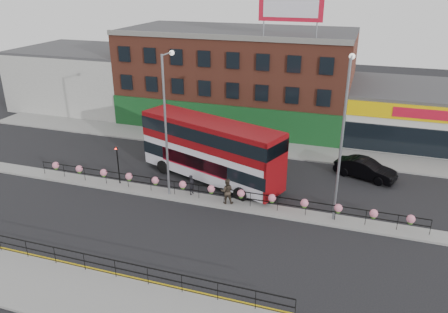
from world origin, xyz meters
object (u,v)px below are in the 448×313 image
(lamp_column_east, at_px, (343,128))
(double_decker_bus, at_px, (211,145))
(pedestrian_b, at_px, (227,191))
(car, at_px, (365,169))
(pedestrian_a, at_px, (192,185))
(lamp_column_west, at_px, (167,114))

(lamp_column_east, bearing_deg, double_decker_bus, 162.91)
(double_decker_bus, distance_m, pedestrian_b, 4.83)
(car, distance_m, pedestrian_b, 12.44)
(pedestrian_b, distance_m, lamp_column_east, 9.48)
(car, bearing_deg, pedestrian_b, 149.11)
(pedestrian_a, bearing_deg, lamp_column_west, 106.58)
(double_decker_bus, xyz_separation_m, lamp_column_west, (-2.10, -3.35, 3.32))
(pedestrian_a, xyz_separation_m, lamp_column_east, (10.65, -0.09, 5.75))
(car, height_order, pedestrian_a, pedestrian_a)
(double_decker_bus, xyz_separation_m, pedestrian_a, (-0.45, -3.05, -2.21))
(pedestrian_a, height_order, lamp_column_west, lamp_column_west)
(car, distance_m, lamp_column_west, 17.09)
(double_decker_bus, height_order, pedestrian_b, double_decker_bus)
(double_decker_bus, height_order, car, double_decker_bus)
(lamp_column_east, bearing_deg, lamp_column_west, -178.99)
(double_decker_bus, height_order, lamp_column_east, lamp_column_east)
(pedestrian_a, bearing_deg, pedestrian_b, -93.93)
(lamp_column_west, height_order, lamp_column_east, lamp_column_east)
(car, height_order, pedestrian_b, pedestrian_b)
(pedestrian_a, xyz_separation_m, lamp_column_west, (-1.65, -0.30, 5.52))
(car, bearing_deg, pedestrian_a, 139.90)
(pedestrian_b, relative_size, lamp_column_west, 0.18)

